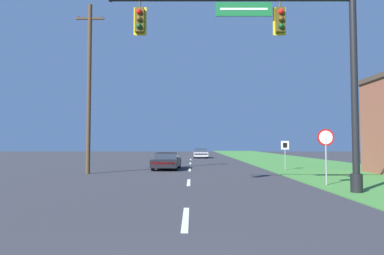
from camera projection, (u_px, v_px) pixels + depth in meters
The scene contains 8 objects.
grass_verge_right at pixel (302, 163), 32.50m from camera, with size 10.00×110.00×0.04m.
road_center_line at pixel (191, 170), 24.56m from camera, with size 0.16×34.80×0.01m.
signal_mast at pixel (296, 60), 13.15m from camera, with size 9.72×0.47×8.33m.
car_ahead at pixel (168, 161), 25.16m from camera, with size 2.00×4.35×1.19m.
far_car at pixel (202, 153), 45.11m from camera, with size 1.82×4.21×1.19m.
stop_sign at pixel (328, 144), 15.31m from camera, with size 0.76×0.07×2.50m.
route_sign_post at pixel (287, 149), 24.08m from camera, with size 0.55×0.06×2.03m.
utility_pole_near at pixel (91, 86), 21.69m from camera, with size 1.80×0.26×10.78m.
Camera 1 is at (0.16, -2.68, 1.88)m, focal length 32.00 mm.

